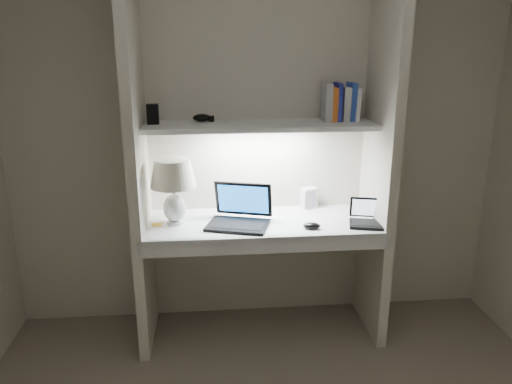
{
  "coord_description": "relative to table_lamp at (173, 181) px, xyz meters",
  "views": [
    {
      "loc": [
        -0.31,
        -1.67,
        1.84
      ],
      "look_at": [
        -0.05,
        1.05,
        1.01
      ],
      "focal_mm": 35.0,
      "sensor_mm": 36.0,
      "label": 1
    }
  ],
  "objects": [
    {
      "name": "back_wall",
      "position": [
        0.53,
        0.27,
        0.21
      ],
      "size": [
        3.2,
        0.01,
        2.5
      ],
      "primitive_type": "cube",
      "color": "beige",
      "rests_on": "floor"
    },
    {
      "name": "alcove_panel_left",
      "position": [
        -0.2,
        -0.0,
        0.21
      ],
      "size": [
        0.06,
        0.55,
        2.5
      ],
      "primitive_type": "cube",
      "color": "beige",
      "rests_on": "floor"
    },
    {
      "name": "alcove_panel_right",
      "position": [
        1.26,
        -0.0,
        0.21
      ],
      "size": [
        0.06,
        0.55,
        2.5
      ],
      "primitive_type": "cube",
      "color": "beige",
      "rests_on": "floor"
    },
    {
      "name": "desk",
      "position": [
        0.53,
        -0.0,
        -0.29
      ],
      "size": [
        1.4,
        0.55,
        0.04
      ],
      "primitive_type": "cube",
      "color": "white",
      "rests_on": "alcove_panel_left"
    },
    {
      "name": "desk_apron",
      "position": [
        0.53,
        -0.26,
        -0.32
      ],
      "size": [
        1.46,
        0.03,
        0.1
      ],
      "primitive_type": "cube",
      "color": "silver",
      "rests_on": "desk"
    },
    {
      "name": "shelf",
      "position": [
        0.53,
        0.09,
        0.31
      ],
      "size": [
        1.4,
        0.36,
        0.03
      ],
      "primitive_type": "cube",
      "color": "silver",
      "rests_on": "back_wall"
    },
    {
      "name": "strip_light",
      "position": [
        0.53,
        0.09,
        0.29
      ],
      "size": [
        0.6,
        0.04,
        0.02
      ],
      "primitive_type": "cube",
      "color": "white",
      "rests_on": "shelf"
    },
    {
      "name": "table_lamp",
      "position": [
        0.0,
        0.0,
        0.0
      ],
      "size": [
        0.28,
        0.28,
        0.4
      ],
      "color": "white",
      "rests_on": "desk"
    },
    {
      "name": "laptop_main",
      "position": [
        0.39,
        -0.04,
        -0.22
      ],
      "size": [
        0.43,
        0.4,
        0.24
      ],
      "rotation": [
        0.0,
        0.0,
        -0.3
      ],
      "color": "black",
      "rests_on": "desk"
    },
    {
      "name": "laptop_netbook",
      "position": [
        1.18,
        -0.12,
        -0.24
      ],
      "size": [
        0.28,
        0.26,
        0.15
      ],
      "rotation": [
        0.0,
        0.0,
        -0.25
      ],
      "color": "black",
      "rests_on": "desk"
    },
    {
      "name": "speaker",
      "position": [
        0.87,
        0.22,
        -0.2
      ],
      "size": [
        0.12,
        0.1,
        0.14
      ],
      "primitive_type": "cube",
      "rotation": [
        0.0,
        0.0,
        0.41
      ],
      "color": "silver",
      "rests_on": "desk"
    },
    {
      "name": "mouse",
      "position": [
        0.82,
        -0.16,
        -0.25
      ],
      "size": [
        0.11,
        0.08,
        0.04
      ],
      "primitive_type": "ellipsoid",
      "rotation": [
        0.0,
        0.0,
        -0.16
      ],
      "color": "black",
      "rests_on": "desk"
    },
    {
      "name": "cable_coil",
      "position": [
        0.44,
        -0.05,
        -0.27
      ],
      "size": [
        0.12,
        0.12,
        0.01
      ],
      "primitive_type": "torus",
      "rotation": [
        0.0,
        0.0,
        -0.31
      ],
      "color": "black",
      "rests_on": "desk"
    },
    {
      "name": "sticky_note",
      "position": [
        -0.11,
        -0.01,
        -0.27
      ],
      "size": [
        0.07,
        0.07,
        0.0
      ],
      "primitive_type": "cube",
      "rotation": [
        0.0,
        0.0,
        0.07
      ],
      "color": "gold",
      "rests_on": "desk"
    },
    {
      "name": "book_row",
      "position": [
        1.04,
        0.16,
        0.43
      ],
      "size": [
        0.22,
        0.15,
        0.23
      ],
      "color": "white",
      "rests_on": "shelf"
    },
    {
      "name": "shelf_box",
      "position": [
        -0.11,
        0.12,
        0.38
      ],
      "size": [
        0.07,
        0.05,
        0.12
      ],
      "primitive_type": "cube",
      "rotation": [
        0.0,
        0.0,
        0.03
      ],
      "color": "black",
      "rests_on": "shelf"
    },
    {
      "name": "shelf_gadget",
      "position": [
        0.18,
        0.18,
        0.35
      ],
      "size": [
        0.11,
        0.09,
        0.05
      ],
      "primitive_type": "ellipsoid",
      "rotation": [
        0.0,
        0.0,
        0.06
      ],
      "color": "black",
      "rests_on": "shelf"
    }
  ]
}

